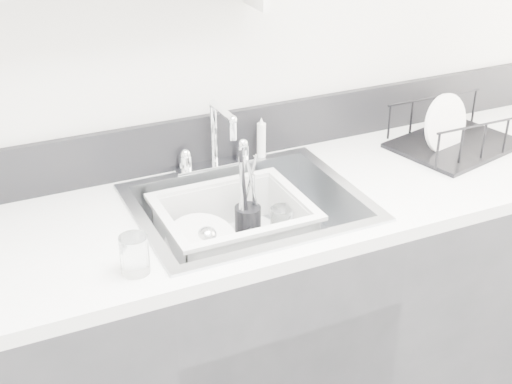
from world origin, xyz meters
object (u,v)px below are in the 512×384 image
wash_tub (234,229)px  dish_rack (457,127)px  sink (249,231)px  counter_run (249,332)px

wash_tub → dish_rack: size_ratio=1.06×
sink → wash_tub: (-0.04, 0.02, 0.00)m
sink → dish_rack: 0.80m
sink → dish_rack: (0.78, 0.07, 0.16)m
sink → dish_rack: bearing=5.2°
sink → wash_tub: 0.04m
counter_run → sink: bearing=0.0°
wash_tub → dish_rack: dish_rack is taller
sink → dish_rack: dish_rack is taller
dish_rack → sink: bearing=171.5°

